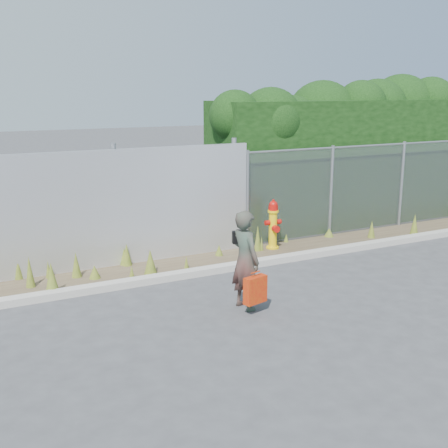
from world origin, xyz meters
TOP-DOWN VIEW (x-y plane):
  - ground at (0.00, 0.00)m, footprint 80.00×80.00m
  - curb at (0.00, 1.80)m, footprint 16.00×0.22m
  - weed_strip at (-1.08, 2.44)m, footprint 16.00×1.27m
  - corrugated_fence at (-3.25, 3.01)m, footprint 8.50×0.21m
  - chainlink_fence at (4.25, 3.00)m, footprint 6.50×0.07m
  - hedge at (4.46, 4.04)m, footprint 7.56×2.03m
  - fire_hydrant at (1.46, 2.63)m, footprint 0.35×0.32m
  - woman at (-0.62, 0.08)m, footprint 0.45×0.61m
  - red_tote_bag at (-0.60, -0.22)m, footprint 0.37×0.14m
  - black_shoulder_bag at (-0.62, 0.22)m, footprint 0.25×0.10m

SIDE VIEW (x-z plane):
  - ground at x=0.00m, z-range 0.00..0.00m
  - curb at x=0.00m, z-range 0.00..0.12m
  - weed_strip at x=-1.08m, z-range -0.14..0.40m
  - red_tote_bag at x=-0.60m, z-range 0.15..0.63m
  - fire_hydrant at x=1.46m, z-range -0.02..1.04m
  - woman at x=-0.62m, z-range 0.00..1.53m
  - chainlink_fence at x=4.25m, z-range 0.01..2.06m
  - black_shoulder_bag at x=-0.62m, z-range 0.99..1.18m
  - corrugated_fence at x=-3.25m, z-range -0.05..2.25m
  - hedge at x=4.46m, z-range 0.18..3.82m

